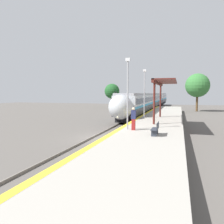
% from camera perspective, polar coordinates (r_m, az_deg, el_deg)
% --- Properties ---
extents(ground_plane, '(120.00, 120.00, 0.00)m').
position_cam_1_polar(ground_plane, '(19.07, -2.78, -6.77)').
color(ground_plane, '#56514C').
extents(rail_left, '(0.08, 90.00, 0.15)m').
position_cam_1_polar(rail_left, '(19.31, -4.80, -6.41)').
color(rail_left, slate).
rests_on(rail_left, ground_plane).
extents(rail_right, '(0.08, 90.00, 0.15)m').
position_cam_1_polar(rail_right, '(18.82, -0.70, -6.69)').
color(rail_right, slate).
rests_on(rail_right, ground_plane).
extents(train, '(2.89, 65.08, 3.88)m').
position_cam_1_polar(train, '(55.28, 10.61, 3.12)').
color(train, black).
rests_on(train, ground_plane).
extents(platform_right, '(5.14, 64.00, 0.98)m').
position_cam_1_polar(platform_right, '(18.00, 9.88, -5.97)').
color(platform_right, '#9E998E').
rests_on(platform_right, ground_plane).
extents(platform_bench, '(0.44, 1.42, 0.89)m').
position_cam_1_polar(platform_bench, '(15.38, 11.41, -4.25)').
color(platform_bench, '#2D333D').
rests_on(platform_bench, platform_right).
extents(person_waiting, '(0.36, 0.24, 1.79)m').
position_cam_1_polar(person_waiting, '(17.19, 5.64, -1.62)').
color(person_waiting, maroon).
rests_on(person_waiting, platform_right).
extents(railway_signal, '(0.28, 0.28, 4.11)m').
position_cam_1_polar(railway_signal, '(31.68, 0.92, 2.50)').
color(railway_signal, '#59595E').
rests_on(railway_signal, ground_plane).
extents(lamppost_near, '(0.36, 0.20, 5.64)m').
position_cam_1_polar(lamppost_near, '(17.42, 4.11, 5.97)').
color(lamppost_near, '#9E9EA3').
rests_on(lamppost_near, platform_right).
extents(lamppost_mid, '(0.36, 0.20, 5.64)m').
position_cam_1_polar(lamppost_mid, '(25.82, 8.46, 5.58)').
color(lamppost_mid, '#9E9EA3').
rests_on(lamppost_mid, platform_right).
extents(station_canopy, '(2.02, 9.81, 4.18)m').
position_cam_1_polar(station_canopy, '(24.01, 13.28, 7.13)').
color(station_canopy, '#511E19').
rests_on(station_canopy, platform_right).
extents(background_tree_left, '(4.00, 4.00, 6.44)m').
position_cam_1_polar(background_tree_left, '(58.85, 0.00, 5.44)').
color(background_tree_left, brown).
rests_on(background_tree_left, ground_plane).
extents(background_tree_right, '(5.01, 5.01, 8.05)m').
position_cam_1_polar(background_tree_right, '(49.92, 21.43, 6.47)').
color(background_tree_right, brown).
rests_on(background_tree_right, ground_plane).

